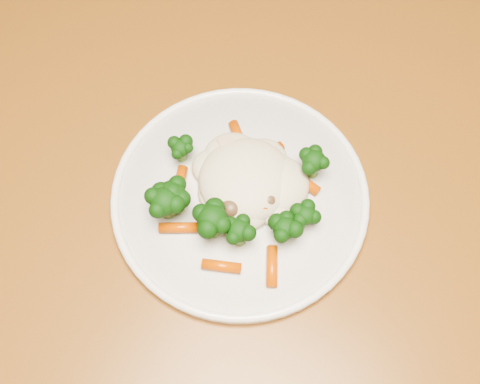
# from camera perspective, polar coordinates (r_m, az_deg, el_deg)

# --- Properties ---
(dining_table) EXTENTS (1.35, 0.98, 0.75)m
(dining_table) POSITION_cam_1_polar(r_m,az_deg,el_deg) (0.82, -4.92, 2.50)
(dining_table) COLOR brown
(dining_table) RESTS_ON ground
(plate) EXTENTS (0.29, 0.29, 0.01)m
(plate) POSITION_cam_1_polar(r_m,az_deg,el_deg) (0.69, 0.00, -0.51)
(plate) COLOR white
(plate) RESTS_ON dining_table
(meal) EXTENTS (0.20, 0.18, 0.05)m
(meal) POSITION_cam_1_polar(r_m,az_deg,el_deg) (0.66, -0.42, 0.15)
(meal) COLOR beige
(meal) RESTS_ON plate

